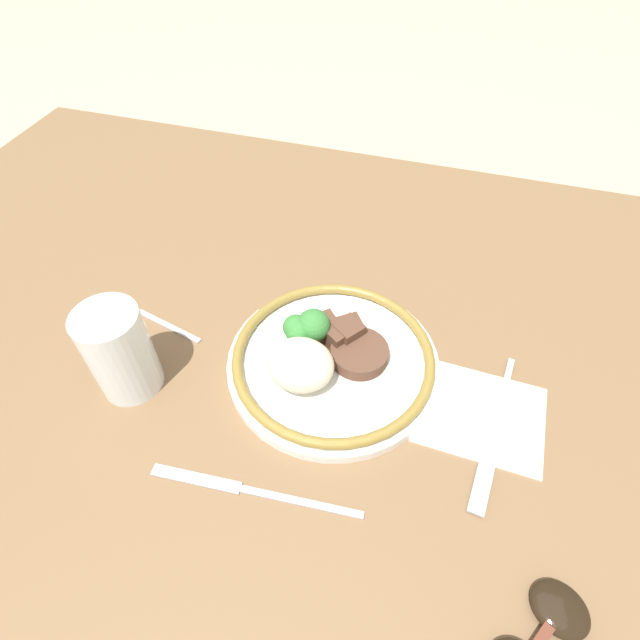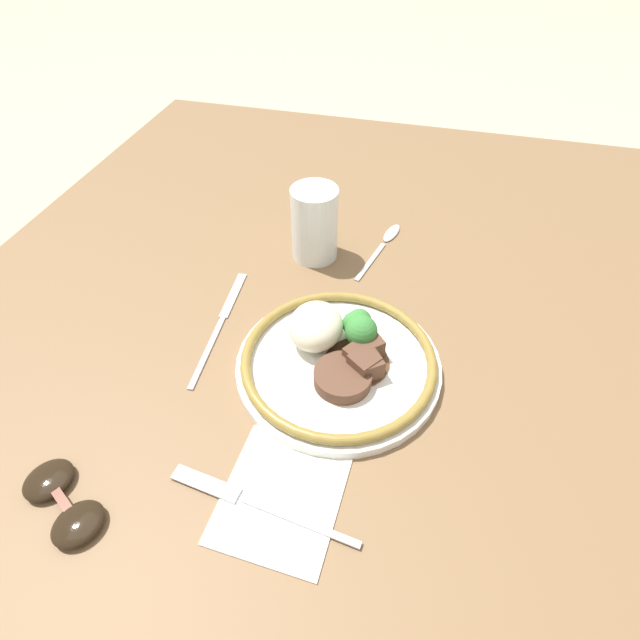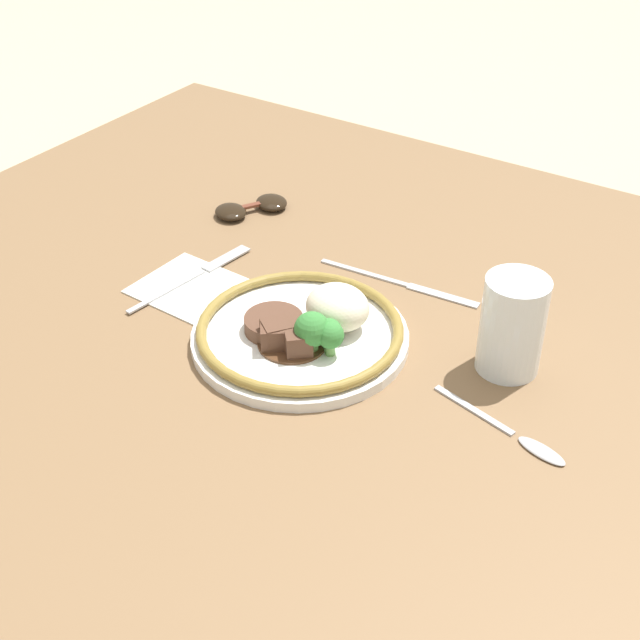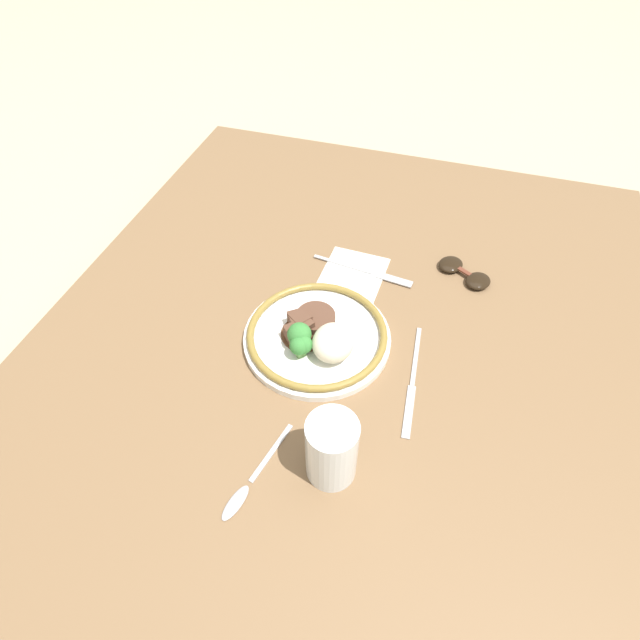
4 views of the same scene
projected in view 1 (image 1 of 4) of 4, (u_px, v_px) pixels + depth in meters
ground_plane at (286, 407)px, 0.58m from camera, size 8.00×8.00×0.00m
dining_table at (285, 399)px, 0.56m from camera, size 1.32×1.02×0.04m
napkin at (480, 414)px, 0.53m from camera, size 0.14×0.12×0.00m
plate at (329, 357)px, 0.56m from camera, size 0.24×0.24×0.06m
juice_glass at (121, 356)px, 0.52m from camera, size 0.07×0.07×0.11m
fork at (492, 444)px, 0.50m from camera, size 0.04×0.19×0.00m
knife at (247, 490)px, 0.47m from camera, size 0.21×0.02×0.00m
spoon at (132, 307)px, 0.63m from camera, size 0.16×0.05×0.01m
sunglasses at (540, 640)px, 0.39m from camera, size 0.09×0.11×0.01m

